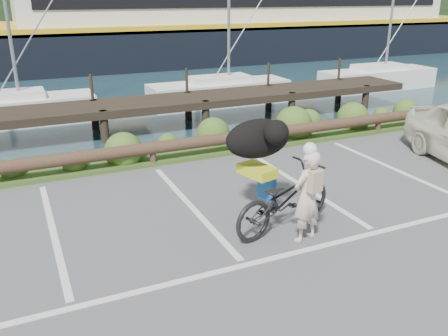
{
  "coord_description": "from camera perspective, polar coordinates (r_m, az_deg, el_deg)",
  "views": [
    {
      "loc": [
        -2.93,
        -6.06,
        3.95
      ],
      "look_at": [
        0.27,
        1.0,
        1.1
      ],
      "focal_mm": 38.0,
      "sensor_mm": 36.0,
      "label": 1
    }
  ],
  "objects": [
    {
      "name": "harbor_backdrop",
      "position": [
        84.64,
        -23.02,
        16.0
      ],
      "size": [
        170.0,
        160.0,
        30.0
      ],
      "color": "#18323B",
      "rests_on": "ground"
    },
    {
      "name": "dog",
      "position": [
        8.52,
        4.1,
        3.55
      ],
      "size": [
        0.9,
        1.36,
        0.72
      ],
      "primitive_type": "ellipsoid",
      "rotation": [
        0.0,
        0.0,
        1.82
      ],
      "color": "black",
      "rests_on": "bicycle"
    },
    {
      "name": "log_rail",
      "position": [
        11.74,
        -8.49,
        0.3
      ],
      "size": [
        32.0,
        0.3,
        0.6
      ],
      "primitive_type": null,
      "color": "#443021",
      "rests_on": "ground"
    },
    {
      "name": "cyclist",
      "position": [
        7.97,
        9.94,
        -3.41
      ],
      "size": [
        0.66,
        0.52,
        1.6
      ],
      "primitive_type": "imported",
      "rotation": [
        0.0,
        0.0,
        3.39
      ],
      "color": "beige",
      "rests_on": "ground"
    },
    {
      "name": "vegetation_strip",
      "position": [
        12.37,
        -9.41,
        1.52
      ],
      "size": [
        34.0,
        1.6,
        0.1
      ],
      "primitive_type": "cube",
      "color": "#3D5B21",
      "rests_on": "ground"
    },
    {
      "name": "bicycle",
      "position": [
        8.38,
        7.23,
        -3.72
      ],
      "size": [
        2.33,
        1.29,
        1.16
      ],
      "primitive_type": "imported",
      "rotation": [
        0.0,
        0.0,
        1.82
      ],
      "color": "black",
      "rests_on": "ground"
    },
    {
      "name": "ground",
      "position": [
        7.81,
        1.23,
        -10.22
      ],
      "size": [
        72.0,
        72.0,
        0.0
      ],
      "primitive_type": "plane",
      "color": "#4D4D4F"
    }
  ]
}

